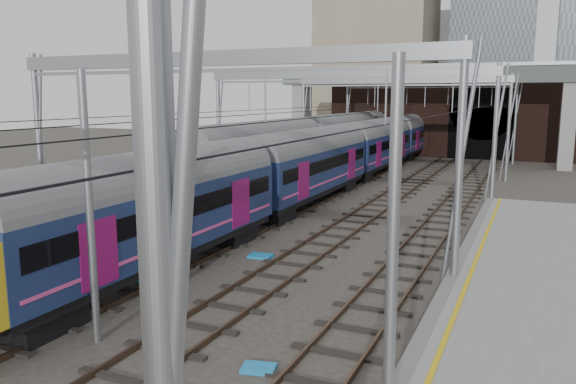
% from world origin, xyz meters
% --- Properties ---
extents(ground, '(160.00, 160.00, 0.00)m').
position_xyz_m(ground, '(0.00, 0.00, 0.00)').
color(ground, '#38332D').
rests_on(ground, ground).
extents(tracks, '(14.40, 80.00, 0.22)m').
position_xyz_m(tracks, '(0.00, 15.00, 0.02)').
color(tracks, '#4C3828').
rests_on(tracks, ground).
extents(overhead_line, '(16.80, 80.00, 8.00)m').
position_xyz_m(overhead_line, '(0.00, 21.49, 6.57)').
color(overhead_line, gray).
rests_on(overhead_line, ground).
extents(retaining_wall, '(28.00, 2.75, 9.00)m').
position_xyz_m(retaining_wall, '(1.40, 51.93, 4.33)').
color(retaining_wall, black).
rests_on(retaining_wall, ground).
extents(overbridge, '(28.00, 3.00, 9.25)m').
position_xyz_m(overbridge, '(0.00, 46.00, 7.27)').
color(overbridge, gray).
rests_on(overbridge, ground).
extents(city_skyline, '(37.50, 27.50, 60.00)m').
position_xyz_m(city_skyline, '(2.73, 70.48, 17.09)').
color(city_skyline, tan).
rests_on(city_skyline, ground).
extents(train_main, '(2.58, 59.73, 4.51)m').
position_xyz_m(train_main, '(-2.00, 29.40, 2.36)').
color(train_main, black).
rests_on(train_main, ground).
extents(train_second, '(2.81, 48.70, 4.83)m').
position_xyz_m(train_second, '(-6.00, 39.24, 2.49)').
color(train_second, black).
rests_on(train_second, ground).
extents(equip_cover_a, '(0.85, 0.60, 0.10)m').
position_xyz_m(equip_cover_a, '(-1.93, 6.44, 0.05)').
color(equip_cover_a, '#1B86CD').
rests_on(equip_cover_a, ground).
extents(equip_cover_b, '(0.96, 0.70, 0.11)m').
position_xyz_m(equip_cover_b, '(0.42, 10.68, 0.05)').
color(equip_cover_b, '#1B86CD').
rests_on(equip_cover_b, ground).
extents(equip_cover_c, '(0.89, 0.72, 0.09)m').
position_xyz_m(equip_cover_c, '(4.58, 2.31, 0.05)').
color(equip_cover_c, '#1B86CD').
rests_on(equip_cover_c, ground).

